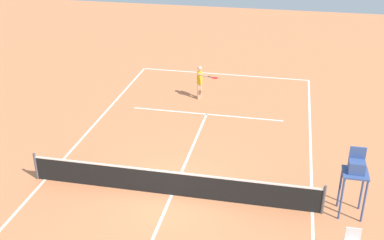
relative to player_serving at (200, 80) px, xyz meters
name	(u,v)px	position (x,y,z in m)	size (l,w,h in m)	color
ground_plane	(172,195)	(-0.66, 8.64, -1.05)	(60.00, 60.00, 0.00)	#D37A4C
court_lines	(172,195)	(-0.66, 8.64, -1.05)	(9.76, 25.06, 0.01)	white
tennis_net	(171,183)	(-0.66, 8.64, -0.56)	(10.36, 0.10, 1.07)	#4C4C51
player_serving	(200,80)	(0.00, 0.00, 0.00)	(1.20, 0.92, 1.76)	#D8A884
tennis_ball	(166,111)	(1.33, 1.92, -1.02)	(0.07, 0.07, 0.07)	#CCE033
umpire_chair	(356,172)	(-6.66, 8.46, 0.55)	(0.80, 0.80, 2.41)	#38518C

